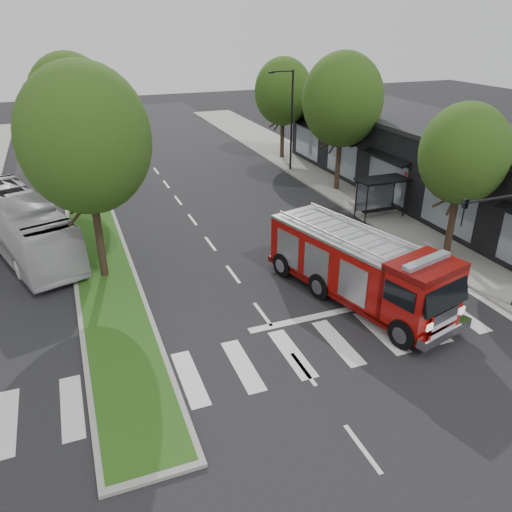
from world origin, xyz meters
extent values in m
plane|color=black|center=(0.00, 0.00, 0.00)|extent=(140.00, 140.00, 0.00)
cube|color=gray|center=(12.50, 10.00, 0.07)|extent=(5.00, 80.00, 0.15)
cube|color=gray|center=(-6.00, 18.00, 0.07)|extent=(3.00, 50.00, 0.14)
cube|color=#164012|center=(-6.00, 18.00, 0.14)|extent=(2.60, 49.50, 0.02)
cube|color=black|center=(17.00, 10.00, 2.50)|extent=(8.00, 30.00, 5.00)
cylinder|color=black|center=(9.80, 7.40, 1.25)|extent=(0.08, 0.08, 2.50)
cylinder|color=black|center=(12.60, 7.40, 1.25)|extent=(0.08, 0.08, 2.50)
cylinder|color=black|center=(9.80, 8.60, 1.25)|extent=(0.08, 0.08, 2.50)
cylinder|color=black|center=(12.60, 8.60, 1.25)|extent=(0.08, 0.08, 2.50)
cube|color=black|center=(11.20, 8.00, 2.55)|extent=(3.20, 1.60, 0.12)
cube|color=#8C99A5|center=(11.20, 8.70, 1.30)|extent=(2.80, 0.04, 1.80)
cube|color=black|center=(11.20, 8.00, 0.55)|extent=(2.40, 0.40, 0.08)
cylinder|color=black|center=(11.50, 2.00, 1.87)|extent=(0.36, 0.36, 3.74)
ellipsoid|color=#203C10|center=(11.50, 2.00, 5.53)|extent=(4.40, 4.40, 5.06)
cylinder|color=black|center=(11.50, 14.00, 2.20)|extent=(0.36, 0.36, 4.40)
ellipsoid|color=#203C10|center=(11.50, 14.00, 6.50)|extent=(5.60, 5.60, 6.44)
cylinder|color=black|center=(11.50, 24.00, 1.98)|extent=(0.36, 0.36, 3.96)
ellipsoid|color=#203C10|center=(11.50, 24.00, 5.85)|extent=(5.00, 5.00, 5.75)
cylinder|color=black|center=(-6.00, 6.00, 2.31)|extent=(0.36, 0.36, 4.62)
ellipsoid|color=#203C10|center=(-6.00, 6.00, 6.83)|extent=(5.80, 5.80, 6.67)
cylinder|color=black|center=(-6.00, 20.00, 2.20)|extent=(0.36, 0.36, 4.40)
ellipsoid|color=#203C10|center=(-6.00, 20.00, 6.50)|extent=(5.60, 5.60, 6.44)
cylinder|color=black|center=(8.50, -3.50, 5.40)|extent=(4.00, 0.10, 0.10)
imported|color=black|center=(6.70, -3.50, 5.00)|extent=(0.18, 0.22, 1.10)
cylinder|color=black|center=(10.50, 20.00, 4.00)|extent=(0.16, 0.16, 8.00)
cylinder|color=black|center=(9.60, 20.00, 7.90)|extent=(1.80, 0.10, 0.10)
cube|color=black|center=(8.70, 20.00, 7.85)|extent=(0.45, 0.20, 0.12)
cube|color=#5A0604|center=(4.44, -0.16, 0.56)|extent=(5.08, 9.76, 0.28)
cube|color=#8B0A07|center=(4.21, 0.70, 1.73)|extent=(4.51, 7.60, 2.23)
cube|color=#8B0A07|center=(5.32, -3.50, 1.73)|extent=(3.20, 2.65, 2.34)
cube|color=#B2B2B7|center=(4.21, 0.70, 2.90)|extent=(4.51, 7.60, 0.13)
cylinder|color=#B2B2B7|center=(3.24, 0.45, 3.12)|extent=(1.82, 6.49, 0.11)
cylinder|color=#B2B2B7|center=(5.18, 0.96, 3.12)|extent=(1.82, 6.49, 0.11)
cube|color=silver|center=(5.65, -4.73, 0.67)|extent=(2.90, 1.12, 0.39)
cube|color=#8C99A5|center=(5.32, -3.50, 3.23)|extent=(2.47, 1.00, 0.20)
cylinder|color=black|center=(4.17, -4.15, 0.61)|extent=(0.69, 1.28, 1.23)
cylinder|color=black|center=(6.65, -3.49, 0.61)|extent=(0.69, 1.28, 1.23)
cylinder|color=black|center=(2.98, 0.38, 0.61)|extent=(0.69, 1.28, 1.23)
cylinder|color=black|center=(5.45, 1.03, 0.61)|extent=(0.69, 1.28, 1.23)
cylinder|color=black|center=(2.29, 2.96, 0.61)|extent=(0.69, 1.28, 1.23)
cylinder|color=black|center=(4.77, 3.61, 0.61)|extent=(0.69, 1.28, 1.23)
imported|color=silver|center=(-9.64, 10.57, 1.59)|extent=(6.01, 11.71, 3.19)
camera|label=1|loc=(-6.90, -17.04, 11.61)|focal=35.00mm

